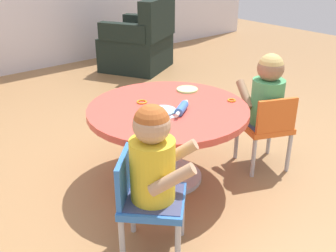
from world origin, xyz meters
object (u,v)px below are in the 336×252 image
(seated_child_right, at_px, (267,92))
(rolling_pin, at_px, (182,108))
(craft_scissors, at_px, (163,121))
(seated_child_left, at_px, (153,158))
(child_chair_left, at_px, (146,199))
(armchair_dark, at_px, (140,44))
(craft_table, at_px, (168,123))
(child_chair_right, at_px, (267,127))

(seated_child_right, relative_size, rolling_pin, 2.50)
(craft_scissors, bearing_deg, rolling_pin, 11.31)
(seated_child_left, relative_size, rolling_pin, 2.50)
(seated_child_right, bearing_deg, child_chair_left, -170.73)
(child_chair_left, bearing_deg, craft_scissors, 40.70)
(child_chair_left, relative_size, rolling_pin, 2.63)
(seated_child_left, bearing_deg, armchair_dark, 55.47)
(craft_table, height_order, child_chair_right, child_chair_right)
(craft_table, bearing_deg, seated_child_left, -135.06)
(rolling_pin, bearing_deg, child_chair_left, -147.02)
(seated_child_left, xyz_separation_m, child_chair_right, (1.08, 0.18, -0.23))
(craft_table, xyz_separation_m, seated_child_right, (0.62, -0.26, 0.13))
(seated_child_left, height_order, rolling_pin, seated_child_left)
(child_chair_left, bearing_deg, child_chair_right, 7.55)
(child_chair_right, bearing_deg, craft_table, 153.56)
(child_chair_right, height_order, craft_scissors, child_chair_right)
(seated_child_right, distance_m, rolling_pin, 0.63)
(child_chair_right, height_order, rolling_pin, rolling_pin)
(seated_child_right, bearing_deg, rolling_pin, 166.10)
(seated_child_left, height_order, child_chair_right, seated_child_left)
(child_chair_right, relative_size, rolling_pin, 2.63)
(seated_child_left, xyz_separation_m, rolling_pin, (0.49, 0.36, 0.00))
(seated_child_left, xyz_separation_m, seated_child_right, (1.10, 0.21, 0.00))
(seated_child_left, relative_size, child_chair_right, 0.95)
(child_chair_left, distance_m, seated_child_right, 1.16)
(child_chair_left, height_order, seated_child_right, seated_child_right)
(seated_child_left, bearing_deg, seated_child_right, 10.94)
(child_chair_left, xyz_separation_m, child_chair_right, (1.11, 0.15, 0.00))
(craft_table, relative_size, armchair_dark, 1.02)
(seated_child_right, bearing_deg, seated_child_left, -169.06)
(seated_child_left, distance_m, craft_scissors, 0.46)
(seated_child_left, relative_size, seated_child_right, 1.00)
(craft_table, distance_m, armchair_dark, 2.53)
(child_chair_right, relative_size, craft_scissors, 3.90)
(rolling_pin, bearing_deg, seated_child_right, -13.90)
(seated_child_left, distance_m, seated_child_right, 1.12)
(armchair_dark, xyz_separation_m, rolling_pin, (-1.32, -2.27, 0.22))
(armchair_dark, distance_m, rolling_pin, 2.63)
(child_chair_left, height_order, seated_child_left, seated_child_left)
(seated_child_left, relative_size, armchair_dark, 0.53)
(child_chair_left, xyz_separation_m, craft_scissors, (0.35, 0.30, 0.20))
(craft_table, bearing_deg, seated_child_right, -23.05)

